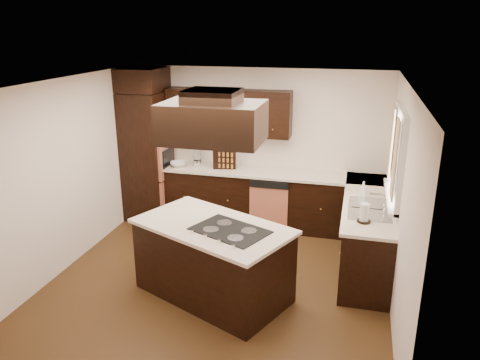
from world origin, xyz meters
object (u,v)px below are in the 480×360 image
(island, at_px, (213,262))
(spice_rack, at_px, (224,159))
(oven_column, at_px, (147,156))
(range_hood, at_px, (213,122))

(island, distance_m, spice_rack, 2.33)
(island, bearing_deg, spice_rack, 126.72)
(spice_rack, bearing_deg, oven_column, 168.41)
(oven_column, relative_size, spice_rack, 5.79)
(oven_column, bearing_deg, range_hood, -50.26)
(oven_column, distance_m, range_hood, 3.13)
(range_hood, distance_m, spice_rack, 2.62)
(oven_column, relative_size, range_hood, 2.02)
(oven_column, xyz_separation_m, range_hood, (1.88, -2.25, 1.10))
(oven_column, height_order, island, oven_column)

